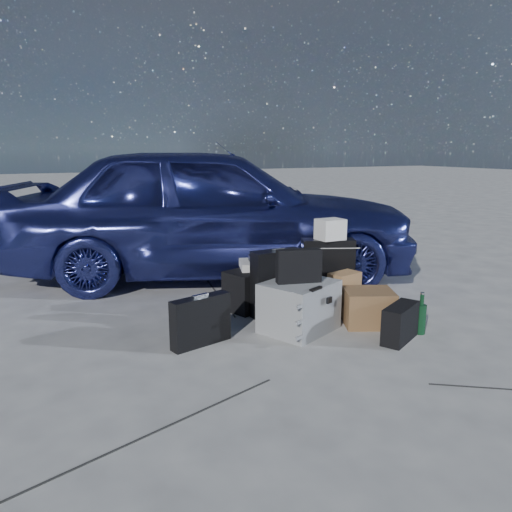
% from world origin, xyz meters
% --- Properties ---
extents(ground, '(60.00, 60.00, 0.00)m').
position_xyz_m(ground, '(0.00, 0.00, 0.00)').
color(ground, beige).
rests_on(ground, ground).
extents(car, '(4.98, 3.46, 1.57)m').
position_xyz_m(car, '(0.02, 2.51, 0.79)').
color(car, '#373F97').
rests_on(car, ground).
extents(pelican_case, '(0.72, 0.66, 0.42)m').
position_xyz_m(pelican_case, '(-0.00, 0.49, 0.21)').
color(pelican_case, gray).
rests_on(pelican_case, ground).
extents(laptop_bag, '(0.38, 0.18, 0.28)m').
position_xyz_m(laptop_bag, '(-0.02, 0.48, 0.56)').
color(laptop_bag, black).
rests_on(laptop_bag, pelican_case).
extents(briefcase, '(0.51, 0.23, 0.39)m').
position_xyz_m(briefcase, '(-0.85, 0.55, 0.19)').
color(briefcase, black).
rests_on(briefcase, ground).
extents(suitcase_left, '(0.47, 0.17, 0.61)m').
position_xyz_m(suitcase_left, '(0.01, 0.89, 0.31)').
color(suitcase_left, black).
rests_on(suitcase_left, ground).
extents(suitcase_right, '(0.55, 0.38, 0.62)m').
position_xyz_m(suitcase_right, '(0.70, 1.11, 0.31)').
color(suitcase_right, black).
rests_on(suitcase_right, ground).
extents(white_carton, '(0.26, 0.21, 0.20)m').
position_xyz_m(white_carton, '(0.71, 1.09, 0.72)').
color(white_carton, white).
rests_on(white_carton, suitcase_right).
extents(duffel_bag, '(0.81, 0.54, 0.37)m').
position_xyz_m(duffel_bag, '(0.02, 1.23, 0.19)').
color(duffel_bag, black).
rests_on(duffel_bag, ground).
extents(flat_box_white, '(0.50, 0.43, 0.07)m').
position_xyz_m(flat_box_white, '(0.02, 1.22, 0.41)').
color(flat_box_white, white).
rests_on(flat_box_white, duffel_bag).
extents(flat_box_black, '(0.29, 0.25, 0.05)m').
position_xyz_m(flat_box_black, '(0.02, 1.22, 0.47)').
color(flat_box_black, black).
rests_on(flat_box_black, flat_box_white).
extents(kraft_bag, '(0.32, 0.24, 0.38)m').
position_xyz_m(kraft_bag, '(0.61, 0.70, 0.19)').
color(kraft_bag, '#AD854B').
rests_on(kraft_bag, ground).
extents(cardboard_box, '(0.52, 0.50, 0.31)m').
position_xyz_m(cardboard_box, '(0.61, 0.34, 0.15)').
color(cardboard_box, brown).
rests_on(cardboard_box, ground).
extents(messenger_bag, '(0.44, 0.33, 0.29)m').
position_xyz_m(messenger_bag, '(0.60, -0.07, 0.15)').
color(messenger_bag, black).
rests_on(messenger_bag, ground).
extents(green_bottle, '(0.09, 0.09, 0.34)m').
position_xyz_m(green_bottle, '(0.86, -0.03, 0.17)').
color(green_bottle, black).
rests_on(green_bottle, ground).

